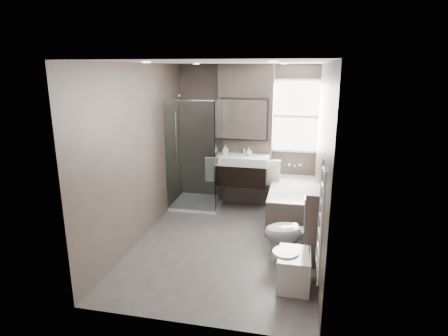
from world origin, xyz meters
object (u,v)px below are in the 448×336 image
(vanity, at_px, (242,170))
(bathtub, at_px, (292,202))
(bidet, at_px, (293,269))
(toilet, at_px, (292,232))

(vanity, distance_m, bathtub, 1.07)
(vanity, distance_m, bidet, 2.65)
(bathtub, relative_size, bidet, 2.96)
(vanity, distance_m, toilet, 1.99)
(vanity, relative_size, bathtub, 0.59)
(vanity, xyz_separation_m, bidet, (1.01, -2.39, -0.52))
(bathtub, height_order, toilet, toilet)
(toilet, distance_m, bidet, 0.71)
(vanity, height_order, bathtub, vanity)
(vanity, relative_size, toilet, 1.25)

